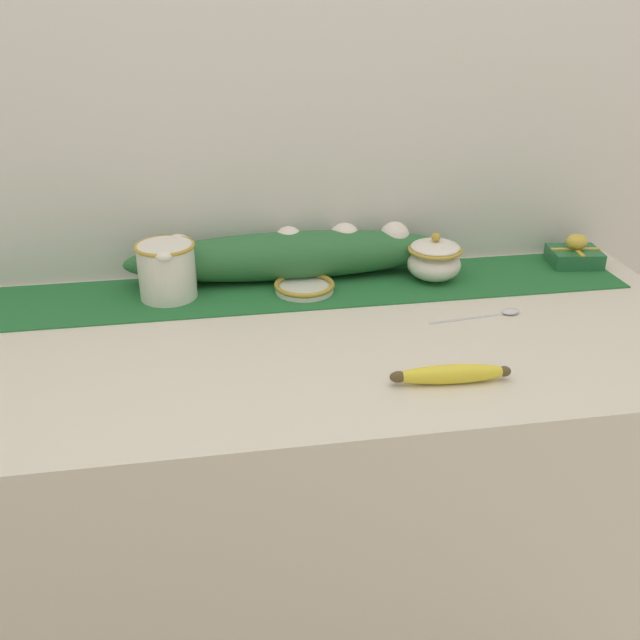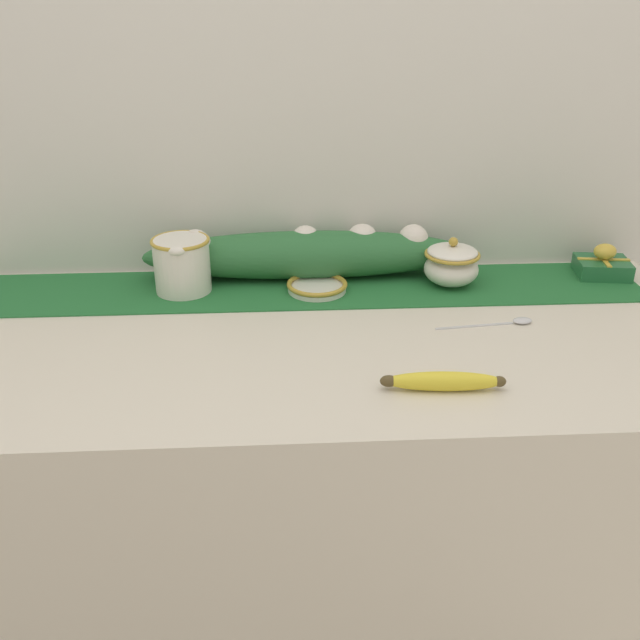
% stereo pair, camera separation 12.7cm
% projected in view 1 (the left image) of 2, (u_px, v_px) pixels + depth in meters
% --- Properties ---
extents(countertop, '(1.56, 0.69, 0.90)m').
position_uv_depth(countertop, '(311.00, 524.00, 1.53)').
color(countertop, beige).
rests_on(countertop, ground_plane).
extents(back_wall, '(2.36, 0.04, 2.40)m').
position_uv_depth(back_wall, '(283.00, 137.00, 1.53)').
color(back_wall, silver).
rests_on(back_wall, ground_plane).
extents(table_runner, '(1.44, 0.23, 0.00)m').
position_uv_depth(table_runner, '(294.00, 289.00, 1.53)').
color(table_runner, '#236B33').
rests_on(table_runner, countertop).
extents(cream_pitcher, '(0.12, 0.14, 0.12)m').
position_uv_depth(cream_pitcher, '(167.00, 269.00, 1.46)').
color(cream_pitcher, white).
rests_on(cream_pitcher, countertop).
extents(sugar_bowl, '(0.12, 0.12, 0.11)m').
position_uv_depth(sugar_bowl, '(434.00, 259.00, 1.55)').
color(sugar_bowl, white).
rests_on(sugar_bowl, countertop).
extents(small_dish, '(0.13, 0.13, 0.02)m').
position_uv_depth(small_dish, '(304.00, 287.00, 1.51)').
color(small_dish, white).
rests_on(small_dish, countertop).
extents(banana, '(0.20, 0.04, 0.03)m').
position_uv_depth(banana, '(451.00, 374.00, 1.17)').
color(banana, yellow).
rests_on(banana, countertop).
extents(spoon, '(0.19, 0.04, 0.01)m').
position_uv_depth(spoon, '(503.00, 313.00, 1.41)').
color(spoon, silver).
rests_on(spoon, countertop).
extents(gift_box, '(0.12, 0.11, 0.07)m').
position_uv_depth(gift_box, '(575.00, 254.00, 1.65)').
color(gift_box, '#236638').
rests_on(gift_box, countertop).
extents(poinsettia_garland, '(0.71, 0.12, 0.12)m').
position_uv_depth(poinsettia_garland, '(290.00, 254.00, 1.56)').
color(poinsettia_garland, '#2D6B38').
rests_on(poinsettia_garland, countertop).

